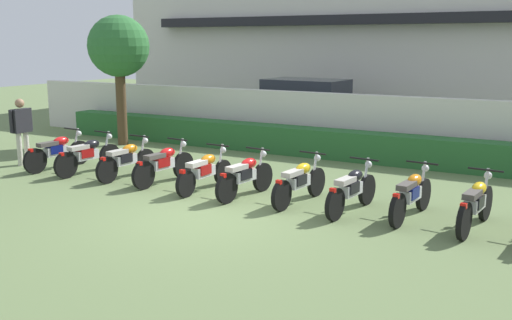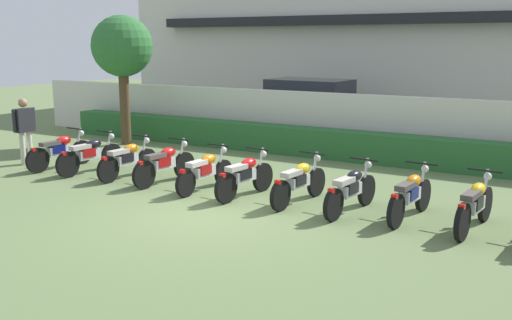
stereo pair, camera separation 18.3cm
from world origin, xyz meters
TOP-DOWN VIEW (x-y plane):
  - ground at (0.00, 0.00)m, footprint 60.00×60.00m
  - building at (0.00, 15.42)m, footprint 24.53×6.50m
  - compound_wall at (0.00, 6.86)m, footprint 23.30×0.30m
  - hedge_row at (0.00, 6.16)m, footprint 18.64×0.70m
  - parked_car at (-2.23, 9.65)m, footprint 4.60×2.30m
  - tree_near_inspector at (-6.50, 5.00)m, footprint 1.85×1.85m
  - motorcycle_in_row_0 at (-5.50, 1.49)m, footprint 0.60×1.95m
  - motorcycle_in_row_1 at (-4.47, 1.50)m, footprint 0.60×1.95m
  - motorcycle_in_row_2 at (-3.30, 1.55)m, footprint 0.60×1.85m
  - motorcycle_in_row_3 at (-2.21, 1.55)m, footprint 0.60×1.90m
  - motorcycle_in_row_4 at (-1.05, 1.48)m, footprint 0.60×1.87m
  - motorcycle_in_row_5 at (-0.03, 1.44)m, footprint 0.60×1.83m
  - motorcycle_in_row_6 at (1.14, 1.57)m, footprint 0.60×1.93m
  - motorcycle_in_row_7 at (2.26, 1.47)m, footprint 0.60×1.90m
  - motorcycle_in_row_8 at (3.33, 1.62)m, footprint 0.60×1.93m
  - motorcycle_in_row_9 at (4.44, 1.51)m, footprint 0.60×1.94m
  - inspector_person at (-6.66, 1.41)m, footprint 0.23×0.69m

SIDE VIEW (x-z plane):
  - ground at x=0.00m, z-range 0.00..0.00m
  - hedge_row at x=0.00m, z-range 0.00..0.78m
  - motorcycle_in_row_4 at x=-1.05m, z-range -0.03..0.91m
  - motorcycle_in_row_6 at x=1.14m, z-range -0.03..0.92m
  - motorcycle_in_row_7 at x=2.26m, z-range -0.03..0.93m
  - motorcycle_in_row_2 at x=-3.30m, z-range -0.03..0.93m
  - motorcycle_in_row_8 at x=3.33m, z-range -0.03..0.93m
  - motorcycle_in_row_5 at x=-0.03m, z-range -0.03..0.93m
  - motorcycle_in_row_3 at x=-2.21m, z-range -0.03..0.94m
  - motorcycle_in_row_0 at x=-5.50m, z-range -0.03..0.94m
  - motorcycle_in_row_1 at x=-4.47m, z-range -0.03..0.94m
  - motorcycle_in_row_9 at x=4.44m, z-range -0.03..0.94m
  - compound_wall at x=0.00m, z-range 0.00..1.72m
  - parked_car at x=-2.23m, z-range -0.01..1.88m
  - inspector_person at x=-6.66m, z-range 0.17..1.89m
  - tree_near_inspector at x=-6.50m, z-range 0.98..4.92m
  - building at x=0.00m, z-range 0.00..7.46m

